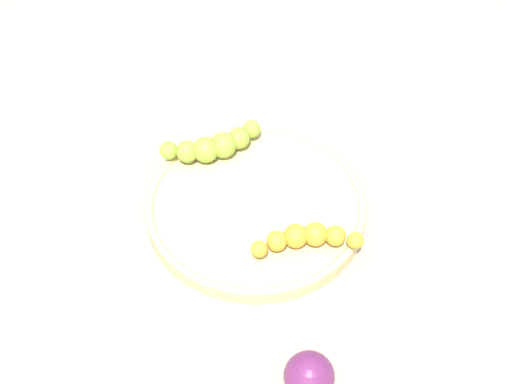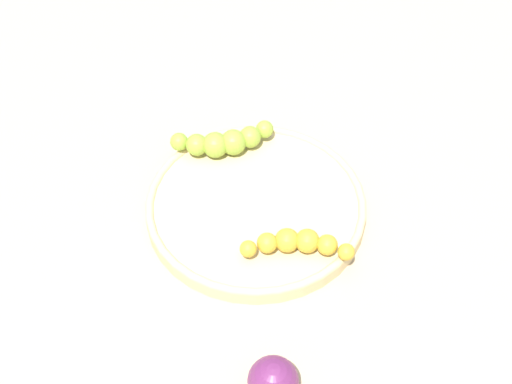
# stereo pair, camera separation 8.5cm
# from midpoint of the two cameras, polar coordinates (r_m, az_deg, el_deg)

# --- Properties ---
(ground_plane) EXTENTS (2.40, 2.40, 0.00)m
(ground_plane) POSITION_cam_midpoint_polar(r_m,az_deg,el_deg) (0.88, 2.77, -1.79)
(ground_plane) COLOR tan
(fruit_bowl) EXTENTS (0.27, 0.27, 0.02)m
(fruit_bowl) POSITION_cam_midpoint_polar(r_m,az_deg,el_deg) (0.87, 2.79, -1.28)
(fruit_bowl) COLOR #D1B784
(fruit_bowl) RESTS_ON ground_plane
(banana_green) EXTENTS (0.10, 0.10, 0.03)m
(banana_green) POSITION_cam_midpoint_polar(r_m,az_deg,el_deg) (0.92, 0.05, 3.95)
(banana_green) COLOR #8CAD38
(banana_green) RESTS_ON fruit_bowl
(banana_spotted) EXTENTS (0.11, 0.08, 0.03)m
(banana_spotted) POSITION_cam_midpoint_polar(r_m,az_deg,el_deg) (0.82, 6.33, -4.29)
(banana_spotted) COLOR gold
(banana_spotted) RESTS_ON fruit_bowl
(plum_purple) EXTENTS (0.05, 0.05, 0.05)m
(plum_purple) POSITION_cam_midpoint_polar(r_m,az_deg,el_deg) (0.73, 4.85, -15.13)
(plum_purple) COLOR #662659
(plum_purple) RESTS_ON ground_plane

